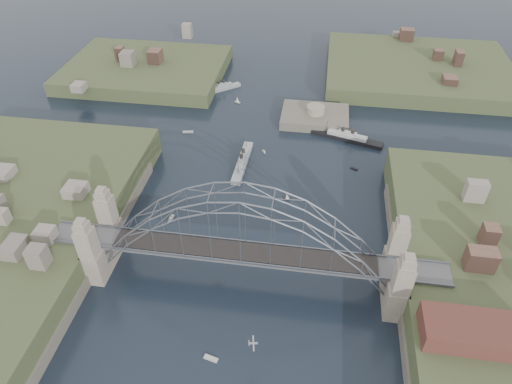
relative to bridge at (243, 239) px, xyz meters
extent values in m
plane|color=black|center=(0.00, 0.00, -12.32)|extent=(500.00, 500.00, 0.00)
cube|color=#555557|center=(0.00, 0.00, -4.32)|extent=(84.00, 6.00, 0.70)
cube|color=slate|center=(0.00, -3.00, -3.77)|extent=(84.00, 0.25, 0.50)
cube|color=slate|center=(0.00, 3.00, -3.77)|extent=(84.00, 0.25, 0.50)
cube|color=black|center=(0.00, 0.00, -3.77)|extent=(55.20, 5.20, 0.35)
cube|color=gray|center=(-31.50, -5.00, -3.47)|extent=(3.40, 3.40, 17.70)
cube|color=gray|center=(-31.50, 5.00, -3.47)|extent=(3.40, 3.40, 17.70)
cube|color=gray|center=(31.50, -5.00, -3.47)|extent=(3.40, 3.40, 17.70)
cube|color=gray|center=(31.50, 5.00, -3.47)|extent=(3.40, 3.40, 17.70)
cube|color=gray|center=(-31.50, 0.00, -8.32)|extent=(4.08, 13.80, 8.00)
cube|color=gray|center=(31.50, 0.00, -8.32)|extent=(4.08, 13.80, 8.00)
cube|color=#5C564A|center=(-35.50, 0.00, -11.32)|extent=(6.00, 70.00, 4.00)
cube|color=#5C564A|center=(35.50, 0.00, -11.32)|extent=(6.00, 70.00, 4.00)
cube|color=#3D4828|center=(-55.00, 95.00, -11.82)|extent=(60.00, 45.00, 9.00)
cube|color=#3D4828|center=(50.00, 110.00, -11.57)|extent=(70.00, 55.00, 9.50)
cube|color=#5C564A|center=(12.00, 70.00, -12.82)|extent=(22.00, 16.00, 7.00)
cylinder|color=gray|center=(12.00, 70.00, -8.12)|extent=(6.00, 6.00, 2.40)
cube|color=#592D26|center=(44.00, -14.00, -2.32)|extent=(20.00, 8.00, 4.00)
cube|color=#9DA1A5|center=(-7.59, 42.05, -11.88)|extent=(3.21, 20.20, 1.79)
cube|color=#9DA1A5|center=(-7.59, 42.05, -10.53)|extent=(2.30, 11.12, 1.34)
cube|color=#9DA1A5|center=(-7.59, 42.05, -9.53)|extent=(1.61, 5.07, 0.89)
cylinder|color=black|center=(-7.63, 40.64, -8.74)|extent=(0.97, 0.97, 1.79)
cylinder|color=black|center=(-7.55, 43.46, -8.74)|extent=(0.97, 0.97, 1.79)
cylinder|color=slate|center=(-7.75, 36.01, -8.97)|extent=(0.18, 0.18, 4.47)
cylinder|color=slate|center=(-7.43, 48.09, -8.97)|extent=(0.18, 0.18, 4.47)
cube|color=#9DA1A5|center=(-23.24, 87.06, -11.94)|extent=(13.04, 11.25, 1.52)
cube|color=#9DA1A5|center=(-23.24, 87.06, -10.81)|extent=(7.43, 6.51, 1.14)
cube|color=#9DA1A5|center=(-23.24, 87.06, -9.95)|extent=(3.66, 3.29, 0.76)
cylinder|color=black|center=(-24.06, 86.39, -9.29)|extent=(0.75, 0.75, 1.52)
cylinder|color=black|center=(-22.43, 87.74, -9.29)|extent=(0.75, 0.75, 1.52)
cylinder|color=slate|center=(-26.76, 84.17, -9.48)|extent=(0.15, 0.15, 3.79)
cylinder|color=slate|center=(-19.73, 89.95, -9.48)|extent=(0.15, 0.15, 3.79)
cube|color=black|center=(22.58, 59.76, -11.91)|extent=(22.53, 9.36, 1.64)
cube|color=beige|center=(22.58, 59.76, -10.68)|extent=(12.56, 5.74, 1.23)
cube|color=beige|center=(22.58, 59.76, -9.76)|extent=(5.89, 3.23, 0.82)
cylinder|color=black|center=(21.06, 60.21, -9.04)|extent=(1.11, 1.11, 1.64)
cylinder|color=black|center=(24.09, 59.31, -9.04)|extent=(1.11, 1.11, 1.64)
cylinder|color=slate|center=(16.08, 61.68, -9.24)|extent=(0.16, 0.16, 4.11)
cylinder|color=slate|center=(29.07, 57.84, -9.24)|extent=(0.16, 0.16, 4.11)
cube|color=#A2A4A9|center=(5.24, -20.11, -5.12)|extent=(1.59, 0.57, 0.27)
cube|color=#A2A4A9|center=(5.24, -20.11, -5.07)|extent=(0.85, 3.12, 0.06)
cube|color=#A2A4A9|center=(4.48, -20.27, -4.97)|extent=(0.33, 0.99, 0.34)
cube|color=beige|center=(-21.37, 16.21, -12.17)|extent=(1.07, 2.63, 0.45)
cube|color=beige|center=(-21.37, 16.21, -11.77)|extent=(0.85, 1.60, 0.40)
cylinder|color=black|center=(-21.37, 16.21, -11.32)|extent=(0.16, 0.16, 0.70)
cube|color=beige|center=(6.75, 28.26, -12.17)|extent=(1.93, 1.22, 0.45)
cylinder|color=slate|center=(6.75, 28.26, -11.12)|extent=(0.08, 0.08, 2.20)
cone|color=silver|center=(6.75, 28.26, -11.12)|extent=(1.51, 1.38, 1.92)
cube|color=beige|center=(-2.86, -20.06, -12.17)|extent=(2.86, 1.51, 0.45)
cube|color=beige|center=(24.70, 44.53, -12.17)|extent=(2.24, 1.63, 0.45)
cube|color=beige|center=(-27.93, 56.63, -12.17)|extent=(3.53, 1.72, 0.45)
cube|color=beige|center=(-2.28, 49.04, -12.17)|extent=(1.40, 1.66, 0.45)
cube|color=beige|center=(-2.28, 49.04, -11.77)|extent=(0.95, 1.07, 0.40)
cylinder|color=black|center=(-2.28, 49.04, -11.32)|extent=(0.16, 0.16, 0.70)
cube|color=beige|center=(-15.74, 78.50, -12.17)|extent=(2.30, 1.67, 0.45)
cylinder|color=slate|center=(-15.74, 78.50, -11.12)|extent=(0.08, 0.08, 2.20)
cone|color=silver|center=(-15.74, 78.50, -11.12)|extent=(1.56, 1.46, 1.92)
cube|color=beige|center=(32.66, 14.76, -12.17)|extent=(1.48, 2.67, 0.45)
cylinder|color=slate|center=(32.66, 14.76, -11.12)|extent=(0.08, 0.08, 2.20)
cone|color=silver|center=(32.66, 14.76, -11.12)|extent=(1.29, 1.46, 1.92)
camera|label=1|loc=(12.36, -64.61, 66.48)|focal=32.11mm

